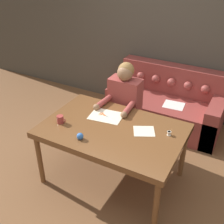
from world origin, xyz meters
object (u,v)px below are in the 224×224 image
Objects in this scene: couch at (167,106)px; scissors at (104,115)px; pin_cushion at (80,136)px; mug at (60,119)px; thread_spool at (169,133)px; dining_table at (113,133)px; person at (124,107)px.

couch is 1.42m from scissors.
couch reaches higher than scissors.
mug is at bearing 157.67° from pin_cushion.
scissors is 4.96× the size of thread_spool.
couch is 1.47m from thread_spool.
mug reaches higher than dining_table.
pin_cushion is (-0.35, -1.83, 0.46)m from couch.
mug reaches higher than thread_spool.
person is at bearing -111.35° from couch.
pin_cushion is (-0.02, -1.00, 0.14)m from person.
pin_cushion is at bearing -120.56° from dining_table.
thread_spool is at bearing -1.29° from scissors.
pin_cushion is at bearing -91.10° from person.
mug reaches higher than pin_cushion.
scissors is at bearing -94.21° from person.
scissors is (-0.36, -1.31, 0.43)m from couch.
scissors is at bearing 138.69° from dining_table.
person reaches higher than couch.
person is 27.44× the size of thread_spool.
thread_spool is (0.80, -0.02, 0.02)m from scissors.
dining_table is 0.40m from pin_cushion.
pin_cushion is (0.02, -0.52, 0.03)m from scissors.
mug is at bearing -114.49° from person.
scissors is (-0.21, 0.19, 0.07)m from dining_table.
dining_table is 0.69m from person.
dining_table is 0.29m from scissors.
pin_cushion reaches higher than dining_table.
dining_table is 21.54× the size of pin_cushion.
dining_table is at bearing -163.80° from thread_spool.
thread_spool is (0.58, 0.17, 0.09)m from dining_table.
dining_table is 0.60m from mug.
pin_cushion is at bearing -22.33° from mug.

